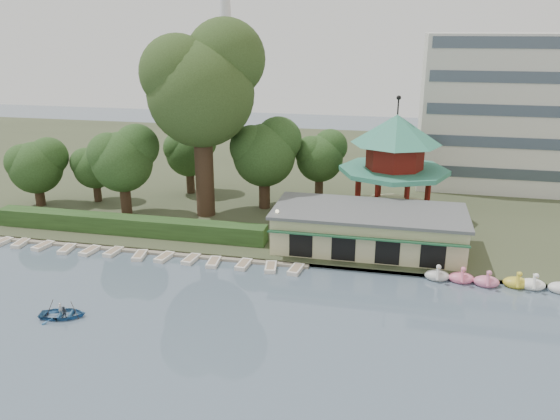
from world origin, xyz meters
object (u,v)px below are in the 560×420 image
(dock, at_px, (141,249))
(pavilion, at_px, (395,156))
(rowboat_with_passengers, at_px, (62,311))
(big_tree, at_px, (202,83))
(boathouse, at_px, (368,228))

(dock, bearing_deg, pavilion, 31.66)
(pavilion, height_order, rowboat_with_passengers, pavilion)
(pavilion, relative_size, big_tree, 0.62)
(dock, height_order, boathouse, boathouse)
(dock, height_order, rowboat_with_passengers, rowboat_with_passengers)
(big_tree, relative_size, rowboat_with_passengers, 3.94)
(dock, xyz_separation_m, boathouse, (22.00, 4.77, 2.25))
(big_tree, bearing_deg, rowboat_with_passengers, -97.09)
(rowboat_with_passengers, bearing_deg, big_tree, 82.91)
(boathouse, relative_size, big_tree, 0.85)
(boathouse, xyz_separation_m, big_tree, (-18.84, 6.21, 13.03))
(pavilion, relative_size, rowboat_with_passengers, 2.44)
(pavilion, bearing_deg, boathouse, -101.28)
(boathouse, distance_m, big_tree, 23.73)
(dock, relative_size, pavilion, 2.52)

